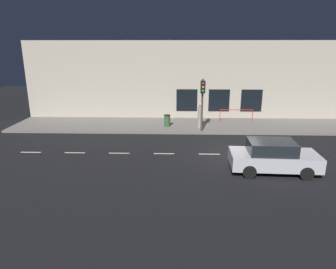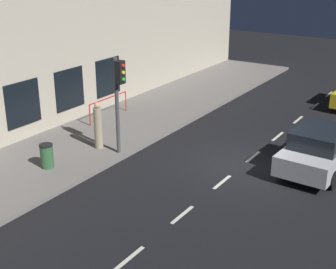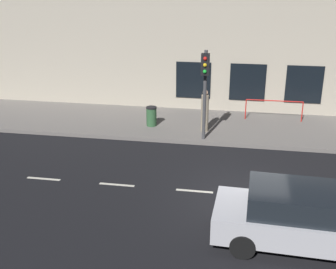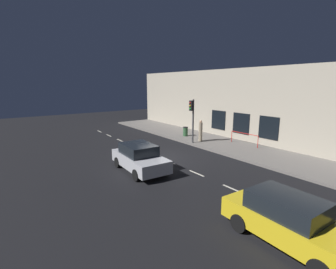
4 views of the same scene
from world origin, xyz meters
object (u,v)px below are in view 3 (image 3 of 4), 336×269
(traffic_light, at_px, (205,80))
(parked_car_1, at_px, (296,217))
(pedestrian_0, at_px, (205,112))
(trash_bin, at_px, (151,116))

(traffic_light, height_order, parked_car_1, traffic_light)
(pedestrian_0, relative_size, trash_bin, 2.10)
(pedestrian_0, bearing_deg, parked_car_1, 71.71)
(trash_bin, bearing_deg, pedestrian_0, -97.50)
(parked_car_1, distance_m, trash_bin, 9.72)
(traffic_light, height_order, pedestrian_0, traffic_light)
(traffic_light, xyz_separation_m, parked_car_1, (-6.68, -2.97, -1.89))
(parked_car_1, distance_m, pedestrian_0, 8.30)
(traffic_light, xyz_separation_m, pedestrian_0, (1.05, 0.05, -1.66))
(pedestrian_0, bearing_deg, traffic_light, 53.26)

